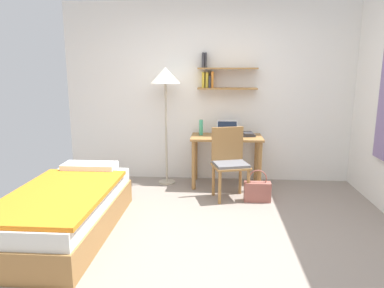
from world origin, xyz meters
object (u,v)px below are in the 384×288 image
(desk, at_px, (226,146))
(book_stack, at_px, (248,134))
(laptop, at_px, (227,132))
(bed, at_px, (66,210))
(standing_lamp, at_px, (165,81))
(handbag, at_px, (257,191))
(water_bottle, at_px, (201,127))
(desk_chair, at_px, (229,160))

(desk, distance_m, book_stack, 0.35)
(laptop, bearing_deg, bed, -133.89)
(standing_lamp, bearing_deg, handbag, -27.59)
(book_stack, bearing_deg, water_bottle, 177.66)
(bed, bearing_deg, book_stack, 40.97)
(bed, xyz_separation_m, book_stack, (1.96, 1.70, 0.50))
(desk, height_order, desk_chair, desk_chair)
(standing_lamp, xyz_separation_m, laptop, (0.87, 0.05, -0.71))
(desk_chair, xyz_separation_m, standing_lamp, (-0.89, 0.52, 0.98))
(desk_chair, height_order, water_bottle, water_bottle)
(bed, bearing_deg, water_bottle, 53.23)
(water_bottle, bearing_deg, bed, -126.77)
(desk, distance_m, standing_lamp, 1.25)
(desk_chair, bearing_deg, laptop, 92.02)
(desk, height_order, laptop, laptop)
(desk_chair, bearing_deg, handbag, -20.24)
(desk, relative_size, laptop, 3.24)
(desk, xyz_separation_m, standing_lamp, (-0.86, 0.03, 0.90))
(bed, relative_size, water_bottle, 8.54)
(water_bottle, height_order, handbag, water_bottle)
(water_bottle, bearing_deg, desk_chair, -55.28)
(handbag, bearing_deg, desk_chair, 159.76)
(desk, distance_m, handbag, 0.86)
(laptop, distance_m, handbag, 1.02)
(standing_lamp, relative_size, book_stack, 6.99)
(water_bottle, xyz_separation_m, handbag, (0.75, -0.70, -0.69))
(standing_lamp, xyz_separation_m, book_stack, (1.17, 0.02, -0.74))
(bed, height_order, desk_chair, desk_chair)
(handbag, bearing_deg, desk, 121.56)
(bed, height_order, laptop, laptop)
(water_bottle, relative_size, book_stack, 0.92)
(desk, distance_m, laptop, 0.21)
(bed, relative_size, handbag, 4.54)
(water_bottle, distance_m, handbag, 1.24)
(desk, relative_size, standing_lamp, 0.60)
(book_stack, xyz_separation_m, handbag, (0.08, -0.67, -0.60))
(bed, relative_size, standing_lamp, 1.12)
(handbag, bearing_deg, laptop, 118.05)
(laptop, bearing_deg, desk, -96.92)
(desk_chair, bearing_deg, standing_lamp, 149.72)
(bed, distance_m, water_bottle, 2.23)
(desk_chair, xyz_separation_m, handbag, (0.35, -0.13, -0.36))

